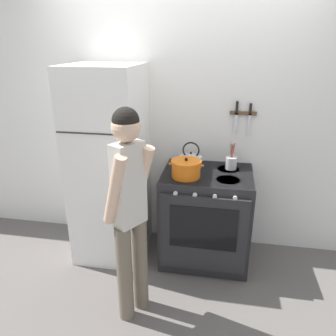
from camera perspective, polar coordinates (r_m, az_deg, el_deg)
name	(u,v)px	position (r m, az deg, el deg)	size (l,w,h in m)	color
ground_plane	(178,235)	(3.65, 1.84, -11.60)	(14.00, 14.00, 0.00)	#5B5654
wall_back	(180,120)	(3.17, 2.19, 8.43)	(10.00, 0.06, 2.55)	silver
refrigerator	(110,166)	(3.08, -10.11, 0.43)	(0.62, 0.71, 1.80)	white
stove_range	(206,217)	(3.10, 6.55, -8.44)	(0.80, 0.67, 0.88)	#232326
dutch_oven_pot	(186,169)	(2.80, 3.17, -0.11)	(0.30, 0.26, 0.17)	orange
tea_kettle	(191,160)	(3.04, 4.02, 1.44)	(0.26, 0.21, 0.24)	silver
utensil_jar	(231,162)	(3.03, 10.93, 1.02)	(0.10, 0.10, 0.26)	#B7BABF
person	(130,207)	(2.28, -6.69, -6.71)	(0.37, 0.40, 1.60)	#6B6051
wall_knife_strip	(243,113)	(3.08, 12.93, 9.26)	(0.24, 0.03, 0.32)	brown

